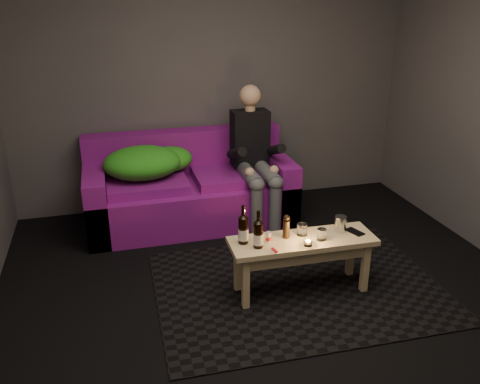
# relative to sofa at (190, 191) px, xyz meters

# --- Properties ---
(floor) EXTENTS (4.50, 4.50, 0.00)m
(floor) POSITION_rel_sofa_xyz_m (0.34, -1.82, -0.30)
(floor) COLOR black
(floor) RESTS_ON ground
(room) EXTENTS (4.50, 4.50, 4.50)m
(room) POSITION_rel_sofa_xyz_m (0.34, -1.35, 1.34)
(room) COLOR silver
(room) RESTS_ON ground
(rug) EXTENTS (2.18, 1.61, 0.01)m
(rug) POSITION_rel_sofa_xyz_m (0.58, -1.44, -0.30)
(rug) COLOR black
(rug) RESTS_ON floor
(sofa) EXTENTS (1.95, 0.88, 0.84)m
(sofa) POSITION_rel_sofa_xyz_m (0.00, 0.00, 0.00)
(sofa) COLOR #831180
(sofa) RESTS_ON floor
(green_blanket) EXTENTS (0.86, 0.58, 0.29)m
(green_blanket) POSITION_rel_sofa_xyz_m (-0.39, -0.01, 0.33)
(green_blanket) COLOR #338D19
(green_blanket) RESTS_ON sofa
(person) EXTENTS (0.35, 0.81, 1.30)m
(person) POSITION_rel_sofa_xyz_m (0.61, -0.16, 0.37)
(person) COLOR black
(person) RESTS_ON sofa
(coffee_table) EXTENTS (1.08, 0.37, 0.44)m
(coffee_table) POSITION_rel_sofa_xyz_m (0.58, -1.49, 0.06)
(coffee_table) COLOR #D7C07E
(coffee_table) RESTS_ON rug
(beer_bottle_a) EXTENTS (0.07, 0.07, 0.29)m
(beer_bottle_a) POSITION_rel_sofa_xyz_m (0.14, -1.44, 0.24)
(beer_bottle_a) COLOR black
(beer_bottle_a) RESTS_ON coffee_table
(beer_bottle_b) EXTENTS (0.07, 0.07, 0.28)m
(beer_bottle_b) POSITION_rel_sofa_xyz_m (0.22, -1.53, 0.24)
(beer_bottle_b) COLOR black
(beer_bottle_b) RESTS_ON coffee_table
(salt_shaker) EXTENTS (0.04, 0.04, 0.08)m
(salt_shaker) POSITION_rel_sofa_xyz_m (0.32, -1.47, 0.17)
(salt_shaker) COLOR silver
(salt_shaker) RESTS_ON coffee_table
(pepper_mill) EXTENTS (0.06, 0.06, 0.14)m
(pepper_mill) POSITION_rel_sofa_xyz_m (0.46, -1.44, 0.20)
(pepper_mill) COLOR black
(pepper_mill) RESTS_ON coffee_table
(tumbler_back) EXTENTS (0.08, 0.08, 0.09)m
(tumbler_back) POSITION_rel_sofa_xyz_m (0.59, -1.43, 0.18)
(tumbler_back) COLOR white
(tumbler_back) RESTS_ON coffee_table
(tealight) EXTENTS (0.06, 0.06, 0.05)m
(tealight) POSITION_rel_sofa_xyz_m (0.57, -1.59, 0.16)
(tealight) COLOR white
(tealight) RESTS_ON coffee_table
(tumbler_front) EXTENTS (0.08, 0.08, 0.08)m
(tumbler_front) POSITION_rel_sofa_xyz_m (0.70, -1.54, 0.18)
(tumbler_front) COLOR white
(tumbler_front) RESTS_ON coffee_table
(steel_cup) EXTENTS (0.10, 0.10, 0.12)m
(steel_cup) POSITION_rel_sofa_xyz_m (0.89, -1.44, 0.20)
(steel_cup) COLOR silver
(steel_cup) RESTS_ON coffee_table
(smartphone) EXTENTS (0.12, 0.16, 0.01)m
(smartphone) POSITION_rel_sofa_xyz_m (0.99, -1.49, 0.14)
(smartphone) COLOR black
(smartphone) RESTS_ON coffee_table
(red_lighter) EXTENTS (0.03, 0.07, 0.01)m
(red_lighter) POSITION_rel_sofa_xyz_m (0.32, -1.61, 0.14)
(red_lighter) COLOR red
(red_lighter) RESTS_ON coffee_table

